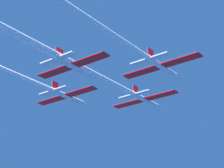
{
  "coord_description": "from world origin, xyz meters",
  "views": [
    {
      "loc": [
        62.01,
        -96.29,
        -43.63
      ],
      "look_at": [
        -0.09,
        -15.03,
        0.02
      ],
      "focal_mm": 68.5,
      "sensor_mm": 36.0,
      "label": 1
    }
  ],
  "objects_px": {
    "jet_lead": "(102,78)",
    "jet_right_wing": "(104,29)",
    "jet_slot": "(9,34)",
    "jet_left_wing": "(7,71)"
  },
  "relations": [
    {
      "from": "jet_lead",
      "to": "jet_right_wing",
      "type": "bearing_deg",
      "value": -50.56
    },
    {
      "from": "jet_lead",
      "to": "jet_right_wing",
      "type": "height_order",
      "value": "jet_lead"
    },
    {
      "from": "jet_slot",
      "to": "jet_lead",
      "type": "bearing_deg",
      "value": 88.66
    },
    {
      "from": "jet_lead",
      "to": "jet_left_wing",
      "type": "bearing_deg",
      "value": -132.98
    },
    {
      "from": "jet_right_wing",
      "to": "jet_slot",
      "type": "relative_size",
      "value": 1.09
    },
    {
      "from": "jet_lead",
      "to": "jet_slot",
      "type": "height_order",
      "value": "jet_lead"
    },
    {
      "from": "jet_right_wing",
      "to": "jet_slot",
      "type": "bearing_deg",
      "value": -145.96
    },
    {
      "from": "jet_left_wing",
      "to": "jet_slot",
      "type": "relative_size",
      "value": 1.06
    },
    {
      "from": "jet_right_wing",
      "to": "jet_slot",
      "type": "distance_m",
      "value": 19.37
    },
    {
      "from": "jet_slot",
      "to": "jet_right_wing",
      "type": "bearing_deg",
      "value": 34.04
    }
  ]
}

